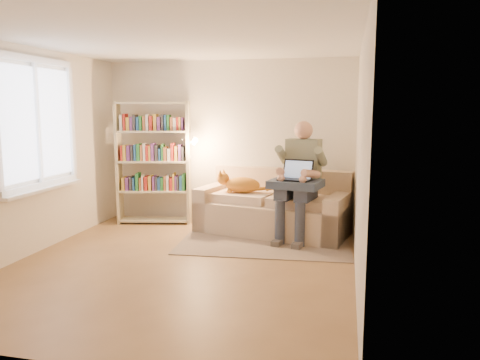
% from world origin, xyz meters
% --- Properties ---
extents(floor, '(4.50, 4.50, 0.00)m').
position_xyz_m(floor, '(0.00, 0.00, 0.00)').
color(floor, brown).
rests_on(floor, ground).
extents(ceiling, '(4.00, 4.50, 0.02)m').
position_xyz_m(ceiling, '(0.00, 0.00, 2.60)').
color(ceiling, white).
rests_on(ceiling, wall_back).
extents(wall_left, '(0.02, 4.50, 2.60)m').
position_xyz_m(wall_left, '(-2.00, 0.00, 1.30)').
color(wall_left, silver).
rests_on(wall_left, floor).
extents(wall_right, '(0.02, 4.50, 2.60)m').
position_xyz_m(wall_right, '(2.00, 0.00, 1.30)').
color(wall_right, silver).
rests_on(wall_right, floor).
extents(wall_back, '(4.00, 0.02, 2.60)m').
position_xyz_m(wall_back, '(0.00, 2.25, 1.30)').
color(wall_back, silver).
rests_on(wall_back, floor).
extents(wall_front, '(4.00, 0.02, 2.60)m').
position_xyz_m(wall_front, '(0.00, -2.25, 1.30)').
color(wall_front, silver).
rests_on(wall_front, floor).
extents(window, '(0.12, 1.52, 1.69)m').
position_xyz_m(window, '(-1.95, 0.20, 1.38)').
color(window, white).
rests_on(window, wall_left).
extents(sofa, '(2.35, 1.42, 0.93)m').
position_xyz_m(sofa, '(0.83, 1.75, 0.34)').
color(sofa, '#C5AB8B').
rests_on(sofa, floor).
extents(person, '(0.61, 0.83, 1.67)m').
position_xyz_m(person, '(1.23, 1.49, 0.93)').
color(person, gray).
rests_on(person, sofa).
extents(cat, '(0.81, 0.38, 0.29)m').
position_xyz_m(cat, '(0.27, 1.72, 0.72)').
color(cat, orange).
rests_on(cat, sofa).
extents(blanket, '(0.78, 0.69, 0.11)m').
position_xyz_m(blanket, '(1.27, 1.30, 0.82)').
color(blanket, '#2B374B').
rests_on(blanket, person).
extents(laptop, '(0.48, 0.42, 0.36)m').
position_xyz_m(laptop, '(1.28, 1.31, 0.94)').
color(laptop, black).
rests_on(laptop, blanket).
extents(bookshelf, '(1.34, 0.53, 1.96)m').
position_xyz_m(bookshelf, '(-1.14, 1.90, 1.08)').
color(bookshelf, beige).
rests_on(bookshelf, floor).
extents(rug, '(2.40, 1.53, 0.01)m').
position_xyz_m(rug, '(0.80, 1.10, 0.01)').
color(rug, gray).
rests_on(rug, floor).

